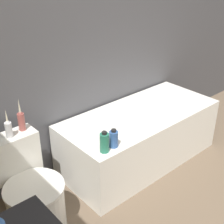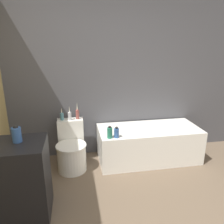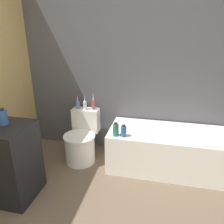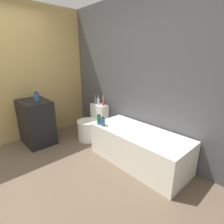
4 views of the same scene
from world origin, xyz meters
The scene contains 12 objects.
ground_plane centered at (0.00, 0.00, 0.00)m, with size 12.00×12.00×0.00m, color brown.
wall_back_tiled centered at (0.00, 2.07, 1.30)m, with size 6.40×0.06×2.60m.
wall_left_painted centered at (-1.45, 0.80, 1.30)m, with size 0.06×6.40×2.60m.
bathtub centered at (0.72, 1.67, 0.27)m, with size 1.57×0.70×0.53m.
toilet centered at (-0.48, 1.62, 0.28)m, with size 0.44×0.61×0.69m.
vanity_counter centered at (-1.06, 0.75, 0.42)m, with size 0.68×0.50×0.85m.
soap_bottle_glass centered at (-0.98, 0.79, 0.93)m, with size 0.09×0.09×0.17m.
vase_gold centered at (-0.60, 1.85, 0.75)m, with size 0.06×0.06×0.20m.
vase_silver centered at (-0.48, 1.83, 0.76)m, with size 0.05×0.05×0.22m.
vase_bronze centered at (-0.36, 1.86, 0.77)m, with size 0.05×0.05×0.26m.
shampoo_bottle_tall centered at (0.06, 1.41, 0.61)m, with size 0.07×0.07×0.17m.
shampoo_bottle_short centered at (0.15, 1.41, 0.60)m, with size 0.07×0.07×0.15m.
Camera 4 is at (2.24, -0.31, 1.64)m, focal length 28.00 mm.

